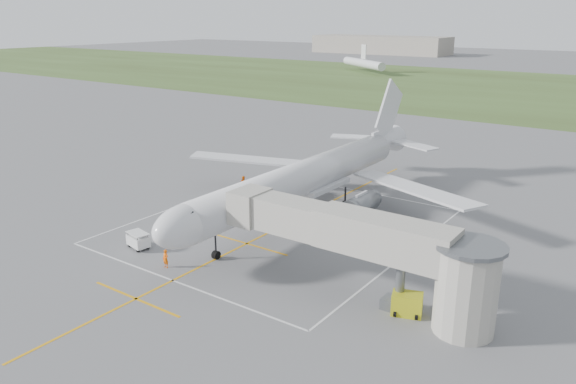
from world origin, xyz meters
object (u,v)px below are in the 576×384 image
Objects in this scene: jet_bridge at (375,247)px; baggage_cart at (138,240)px; ramp_worker_wing at (244,183)px; ramp_worker_nose at (166,259)px; gpu_unit at (407,304)px; airliner at (307,177)px.

baggage_cart is (-23.61, -3.50, -3.91)m from jet_bridge.
jet_bridge reaches higher than ramp_worker_wing.
ramp_worker_nose is (-18.14, -5.00, -3.89)m from jet_bridge.
ramp_worker_wing is at bearing 112.25° from baggage_cart.
ramp_worker_wing reaches higher than gpu_unit.
ramp_worker_wing reaches higher than baggage_cart.
airliner reaches higher than gpu_unit.
ramp_worker_nose reaches higher than baggage_cart.
ramp_worker_wing is (-27.36, 17.07, -3.78)m from jet_bridge.
jet_bridge reaches higher than baggage_cart.
gpu_unit is at bearing 12.84° from ramp_worker_nose.
jet_bridge is at bearing -42.19° from airliner.
airliner is 19.72m from ramp_worker_nose.
ramp_worker_nose is at bearing -164.59° from jet_bridge.
baggage_cart is at bearing 146.47° from ramp_worker_wing.
jet_bridge reaches higher than gpu_unit.
jet_bridge is (15.72, -14.25, 0.35)m from airliner.
ramp_worker_nose is at bearing -3.42° from baggage_cart.
airliner is 17.73× the size of gpu_unit.
ramp_worker_wing is (-30.36, 17.22, 0.12)m from gpu_unit.
ramp_worker_nose is (-2.42, -19.25, -3.54)m from airliner.
jet_bridge is at bearing -165.82° from ramp_worker_wing.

